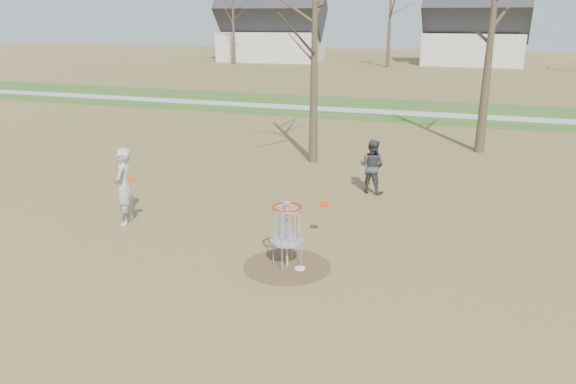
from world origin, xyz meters
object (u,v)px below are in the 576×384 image
object	(u,v)px
disc_grounded	(300,268)
disc_golf_basket	(287,225)
player_standing	(124,187)
player_throwing	(372,166)

from	to	relation	value
disc_grounded	disc_golf_basket	bearing A→B (deg)	171.45
player_standing	disc_golf_basket	bearing A→B (deg)	59.54
player_standing	disc_grounded	world-z (taller)	player_standing
disc_grounded	player_throwing	bearing A→B (deg)	86.53
disc_grounded	disc_golf_basket	distance (m)	0.94
player_throwing	disc_golf_basket	bearing A→B (deg)	96.09
player_standing	player_throwing	distance (m)	6.89
player_standing	disc_grounded	xyz separation A→B (m)	(4.85, -1.10, -0.93)
player_standing	disc_golf_basket	distance (m)	4.68
player_standing	disc_golf_basket	xyz separation A→B (m)	(4.56, -1.06, -0.04)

